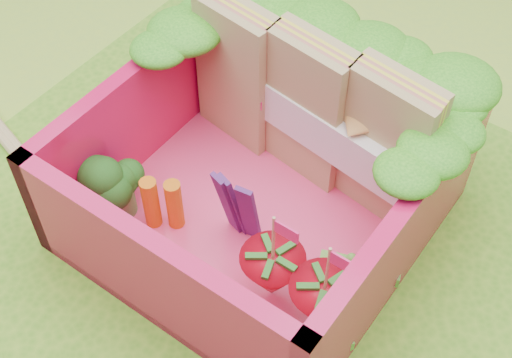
{
  "coord_description": "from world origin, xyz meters",
  "views": [
    {
      "loc": [
        1.1,
        -1.32,
        2.47
      ],
      "look_at": [
        0.01,
        0.18,
        0.28
      ],
      "focal_mm": 50.0,
      "sensor_mm": 36.0,
      "label": 1
    }
  ],
  "objects_px": {
    "chopsticks": "(14,147)",
    "strawberry_right": "(322,306)",
    "strawberry_left": "(272,275)",
    "broccoli": "(118,185)",
    "bento_box": "(259,177)",
    "sandwich_stack": "(309,108)"
  },
  "relations": [
    {
      "from": "strawberry_left",
      "to": "strawberry_right",
      "type": "height_order",
      "value": "strawberry_right"
    },
    {
      "from": "broccoli",
      "to": "bento_box",
      "type": "bearing_deg",
      "value": 35.32
    },
    {
      "from": "broccoli",
      "to": "strawberry_left",
      "type": "distance_m",
      "value": 0.75
    },
    {
      "from": "strawberry_left",
      "to": "strawberry_right",
      "type": "xyz_separation_m",
      "value": [
        0.22,
        -0.0,
        0.0
      ]
    },
    {
      "from": "bento_box",
      "to": "sandwich_stack",
      "type": "relative_size",
      "value": 1.05
    },
    {
      "from": "sandwich_stack",
      "to": "broccoli",
      "type": "bearing_deg",
      "value": -124.69
    },
    {
      "from": "chopsticks",
      "to": "strawberry_right",
      "type": "bearing_deg",
      "value": 1.64
    },
    {
      "from": "broccoli",
      "to": "chopsticks",
      "type": "xyz_separation_m",
      "value": [
        -0.68,
        -0.01,
        -0.19
      ]
    },
    {
      "from": "bento_box",
      "to": "strawberry_right",
      "type": "height_order",
      "value": "bento_box"
    },
    {
      "from": "bento_box",
      "to": "strawberry_right",
      "type": "distance_m",
      "value": 0.59
    },
    {
      "from": "bento_box",
      "to": "chopsticks",
      "type": "relative_size",
      "value": 0.61
    },
    {
      "from": "sandwich_stack",
      "to": "broccoli",
      "type": "relative_size",
      "value": 4.06
    },
    {
      "from": "bento_box",
      "to": "chopsticks",
      "type": "xyz_separation_m",
      "value": [
        -1.15,
        -0.35,
        -0.25
      ]
    },
    {
      "from": "bento_box",
      "to": "broccoli",
      "type": "relative_size",
      "value": 4.28
    },
    {
      "from": "chopsticks",
      "to": "broccoli",
      "type": "bearing_deg",
      "value": 1.24
    },
    {
      "from": "sandwich_stack",
      "to": "bento_box",
      "type": "bearing_deg",
      "value": -90.75
    },
    {
      "from": "sandwich_stack",
      "to": "strawberry_right",
      "type": "height_order",
      "value": "sandwich_stack"
    },
    {
      "from": "strawberry_right",
      "to": "broccoli",
      "type": "bearing_deg",
      "value": -178.08
    },
    {
      "from": "strawberry_right",
      "to": "chopsticks",
      "type": "xyz_separation_m",
      "value": [
        -1.65,
        -0.05,
        -0.16
      ]
    },
    {
      "from": "bento_box",
      "to": "strawberry_left",
      "type": "relative_size",
      "value": 2.67
    },
    {
      "from": "bento_box",
      "to": "broccoli",
      "type": "height_order",
      "value": "bento_box"
    },
    {
      "from": "broccoli",
      "to": "strawberry_right",
      "type": "relative_size",
      "value": 0.61
    }
  ]
}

